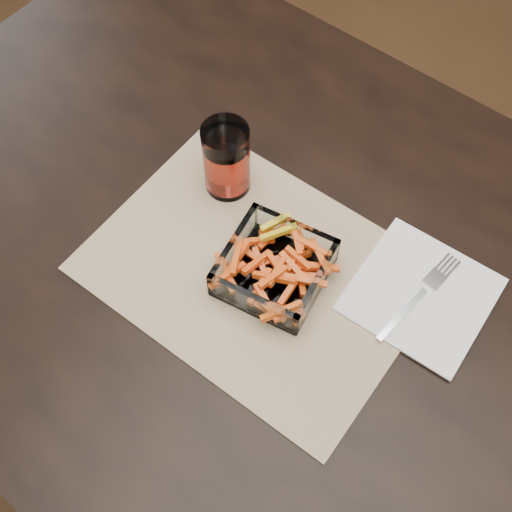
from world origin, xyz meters
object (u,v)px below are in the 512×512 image
(glass_bowl, at_px, (274,269))
(fork, at_px, (421,294))
(dining_table, at_px, (333,331))
(tumbler, at_px, (227,161))

(glass_bowl, height_order, fork, glass_bowl)
(dining_table, height_order, tumbler, tumbler)
(tumbler, distance_m, fork, 0.33)
(dining_table, relative_size, glass_bowl, 10.21)
(tumbler, height_order, fork, tumbler)
(tumbler, relative_size, fork, 0.70)
(tumbler, bearing_deg, fork, 3.09)
(glass_bowl, distance_m, tumbler, 0.18)
(glass_bowl, bearing_deg, fork, 29.86)
(glass_bowl, bearing_deg, dining_table, 11.95)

